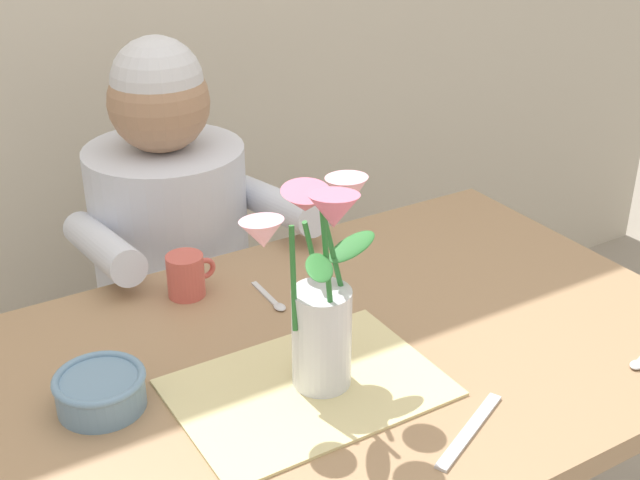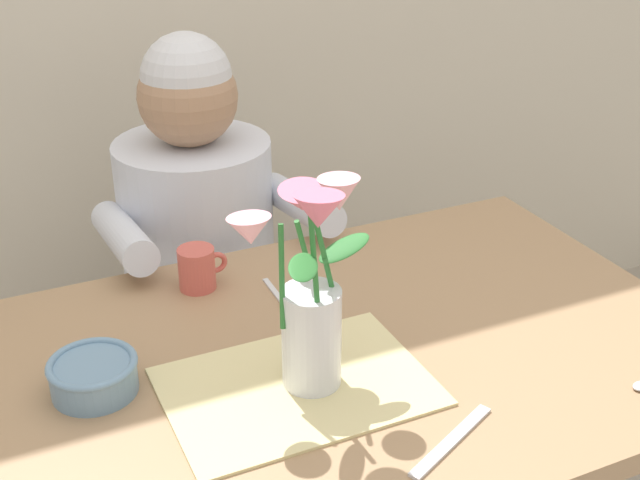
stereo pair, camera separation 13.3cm
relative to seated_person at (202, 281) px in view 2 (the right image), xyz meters
The scene contains 8 objects.
dining_table 0.63m from the seated_person, 83.66° to the right, with size 1.20×0.80×0.74m.
seated_person is the anchor object (origin of this frame).
striped_placemat 0.71m from the seated_person, 94.46° to the right, with size 0.40×0.28×0.01m, color beige.
flower_vase 0.76m from the seated_person, 92.40° to the right, with size 0.23×0.25×0.34m.
ceramic_bowl 0.69m from the seated_person, 120.73° to the right, with size 0.14×0.14×0.06m.
dinner_knife 0.91m from the seated_person, 84.06° to the right, with size 0.19×0.02×0.01m, color silver.
ceramic_mug 0.40m from the seated_person, 106.52° to the right, with size 0.09×0.07×0.08m.
spoon_3 0.47m from the seated_person, 86.95° to the right, with size 0.02×0.12×0.01m.
Camera 2 is at (-0.53, -1.03, 1.52)m, focal length 47.12 mm.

